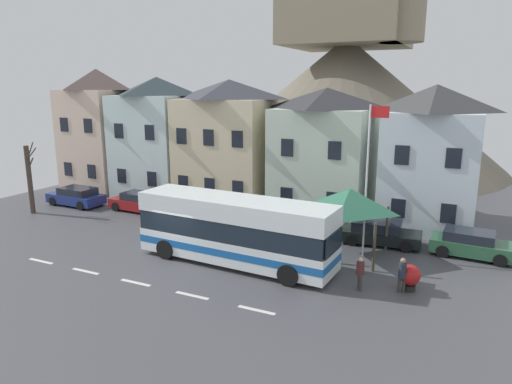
# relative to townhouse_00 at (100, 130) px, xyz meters

# --- Properties ---
(ground_plane) EXTENTS (40.00, 60.00, 0.07)m
(ground_plane) POSITION_rel_townhouse_00_xyz_m (15.33, -11.55, -5.00)
(ground_plane) COLOR #48494E
(townhouse_00) EXTENTS (5.09, 5.15, 9.95)m
(townhouse_00) POSITION_rel_townhouse_00_xyz_m (0.00, 0.00, 0.00)
(townhouse_00) COLOR beige
(townhouse_00) RESTS_ON ground_plane
(townhouse_01) EXTENTS (5.71, 5.90, 9.27)m
(townhouse_01) POSITION_rel_townhouse_00_xyz_m (5.75, 0.37, -0.34)
(townhouse_01) COLOR silver
(townhouse_01) RESTS_ON ground_plane
(townhouse_02) EXTENTS (6.59, 5.99, 9.04)m
(townhouse_02) POSITION_rel_townhouse_00_xyz_m (12.12, 0.42, -0.45)
(townhouse_02) COLOR beige
(townhouse_02) RESTS_ON ground_plane
(townhouse_03) EXTENTS (6.09, 6.23, 8.48)m
(townhouse_03) POSITION_rel_townhouse_00_xyz_m (19.37, 0.54, -0.73)
(townhouse_03) COLOR silver
(townhouse_03) RESTS_ON ground_plane
(townhouse_04) EXTENTS (5.37, 5.72, 8.68)m
(townhouse_04) POSITION_rel_townhouse_00_xyz_m (26.13, 0.28, -0.63)
(townhouse_04) COLOR silver
(townhouse_04) RESTS_ON ground_plane
(hilltop_castle) EXTENTS (33.24, 33.24, 20.61)m
(hilltop_castle) POSITION_rel_townhouse_00_xyz_m (15.46, 19.91, 2.49)
(hilltop_castle) COLOR #706757
(hilltop_castle) RESTS_ON ground_plane
(transit_bus) EXTENTS (10.21, 3.01, 3.31)m
(transit_bus) POSITION_rel_townhouse_00_xyz_m (18.27, -10.33, -3.31)
(transit_bus) COLOR white
(transit_bus) RESTS_ON ground_plane
(bus_shelter) EXTENTS (3.60, 3.60, 3.54)m
(bus_shelter) POSITION_rel_townhouse_00_xyz_m (22.99, -6.79, -2.03)
(bus_shelter) COLOR #473D33
(bus_shelter) RESTS_ON ground_plane
(parked_car_00) EXTENTS (4.46, 2.23, 1.30)m
(parked_car_00) POSITION_rel_townhouse_00_xyz_m (24.13, -4.32, -4.33)
(parked_car_00) COLOR black
(parked_car_00) RESTS_ON ground_plane
(parked_car_01) EXTENTS (4.28, 1.98, 1.33)m
(parked_car_01) POSITION_rel_townhouse_00_xyz_m (7.60, -4.61, -4.32)
(parked_car_01) COLOR maroon
(parked_car_01) RESTS_ON ground_plane
(parked_car_02) EXTENTS (4.08, 2.11, 1.35)m
(parked_car_02) POSITION_rel_townhouse_00_xyz_m (28.78, -4.26, -4.31)
(parked_car_02) COLOR #2B5A3B
(parked_car_02) RESTS_ON ground_plane
(parked_car_03) EXTENTS (4.30, 2.05, 1.34)m
(parked_car_03) POSITION_rel_townhouse_00_xyz_m (2.38, -5.32, -4.31)
(parked_car_03) COLOR navy
(parked_car_03) RESTS_ON ground_plane
(pedestrian_00) EXTENTS (0.33, 0.33, 1.48)m
(pedestrian_00) POSITION_rel_townhouse_00_xyz_m (24.54, -10.74, -4.10)
(pedestrian_00) COLOR #38332D
(pedestrian_00) RESTS_ON ground_plane
(pedestrian_01) EXTENTS (0.32, 0.32, 1.55)m
(pedestrian_01) POSITION_rel_townhouse_00_xyz_m (26.20, -10.22, -4.09)
(pedestrian_01) COLOR #38332D
(pedestrian_01) RESTS_ON ground_plane
(public_bench) EXTENTS (1.64, 0.48, 0.87)m
(public_bench) POSITION_rel_townhouse_00_xyz_m (24.39, -4.33, -4.50)
(public_bench) COLOR #33473D
(public_bench) RESTS_ON ground_plane
(flagpole) EXTENTS (0.95, 0.10, 7.72)m
(flagpole) POSITION_rel_townhouse_00_xyz_m (23.80, -6.57, -0.54)
(flagpole) COLOR silver
(flagpole) RESTS_ON ground_plane
(harbour_buoy) EXTENTS (0.90, 0.90, 1.15)m
(harbour_buoy) POSITION_rel_townhouse_00_xyz_m (26.47, -9.84, -4.32)
(harbour_buoy) COLOR black
(harbour_buoy) RESTS_ON ground_plane
(bare_tree_00) EXTENTS (1.41, 1.50, 4.84)m
(bare_tree_00) POSITION_rel_townhouse_00_xyz_m (1.27, -8.19, -2.54)
(bare_tree_00) COLOR #47382D
(bare_tree_00) RESTS_ON ground_plane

